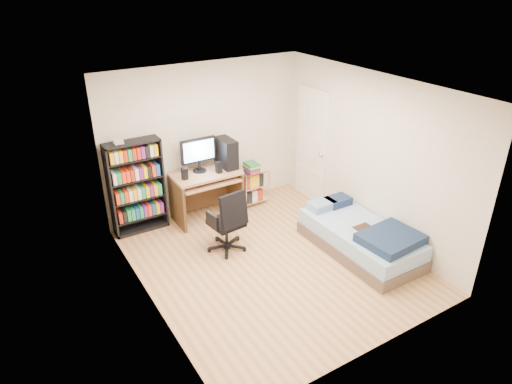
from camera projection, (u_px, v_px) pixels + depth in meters
room at (272, 182)px, 6.00m from camera, size 3.58×4.08×2.58m
media_shelf at (137, 186)px, 7.02m from camera, size 0.84×0.28×1.55m
computer_desk at (210, 174)px, 7.47m from camera, size 1.09×0.63×1.37m
office_chair at (228, 231)px, 6.68m from camera, size 0.65×0.65×0.99m
wire_cart at (253, 177)px, 7.93m from camera, size 0.50×0.36×0.79m
bed at (361, 238)px, 6.68m from camera, size 0.93×1.86×0.53m
door at (312, 146)px, 7.95m from camera, size 0.12×0.80×2.00m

